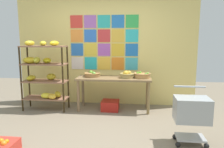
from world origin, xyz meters
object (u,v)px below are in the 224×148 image
object	(u,v)px
fruit_basket_back_right	(127,75)
produce_crate_under_table	(110,105)
fruit_basket_right	(142,75)
display_table	(114,82)
shopping_cart	(192,112)
fruit_basket_centre	(92,74)
banana_shelf_unit	(44,71)

from	to	relation	value
fruit_basket_back_right	produce_crate_under_table	world-z (taller)	fruit_basket_back_right
fruit_basket_right	display_table	bearing A→B (deg)	-177.18
fruit_basket_back_right	shopping_cart	xyz separation A→B (m)	(1.03, -1.47, -0.30)
produce_crate_under_table	fruit_basket_centre	bearing A→B (deg)	166.83
display_table	fruit_basket_back_right	world-z (taller)	fruit_basket_back_right
fruit_basket_back_right	fruit_basket_right	xyz separation A→B (m)	(0.33, 0.04, -0.01)
fruit_basket_centre	produce_crate_under_table	distance (m)	0.80
fruit_basket_centre	fruit_basket_back_right	bearing A→B (deg)	-4.89
fruit_basket_back_right	fruit_basket_right	bearing A→B (deg)	6.97
banana_shelf_unit	fruit_basket_centre	xyz separation A→B (m)	(1.05, 0.18, -0.09)
display_table	fruit_basket_right	world-z (taller)	fruit_basket_right
display_table	shopping_cart	world-z (taller)	shopping_cart
fruit_basket_right	fruit_basket_centre	bearing A→B (deg)	178.66
fruit_basket_back_right	shopping_cart	size ratio (longest dim) A/B	0.36
display_table	shopping_cart	bearing A→B (deg)	-48.30
fruit_basket_back_right	fruit_basket_right	size ratio (longest dim) A/B	0.85
banana_shelf_unit	produce_crate_under_table	distance (m)	1.66
fruit_basket_back_right	produce_crate_under_table	size ratio (longest dim) A/B	0.82
display_table	shopping_cart	size ratio (longest dim) A/B	1.89
fruit_basket_back_right	fruit_basket_right	distance (m)	0.33
display_table	banana_shelf_unit	bearing A→B (deg)	-175.35
display_table	fruit_basket_right	xyz separation A→B (m)	(0.62, 0.03, 0.16)
banana_shelf_unit	shopping_cart	bearing A→B (deg)	-25.35
banana_shelf_unit	fruit_basket_back_right	world-z (taller)	banana_shelf_unit
fruit_basket_centre	fruit_basket_right	size ratio (longest dim) A/B	1.01
display_table	produce_crate_under_table	xyz separation A→B (m)	(-0.07, -0.04, -0.53)
fruit_basket_centre	shopping_cart	distance (m)	2.38
fruit_basket_centre	fruit_basket_right	distance (m)	1.11
fruit_basket_back_right	shopping_cart	distance (m)	1.82
banana_shelf_unit	fruit_basket_back_right	bearing A→B (deg)	3.61
display_table	fruit_basket_back_right	bearing A→B (deg)	-2.03
produce_crate_under_table	banana_shelf_unit	bearing A→B (deg)	-176.71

